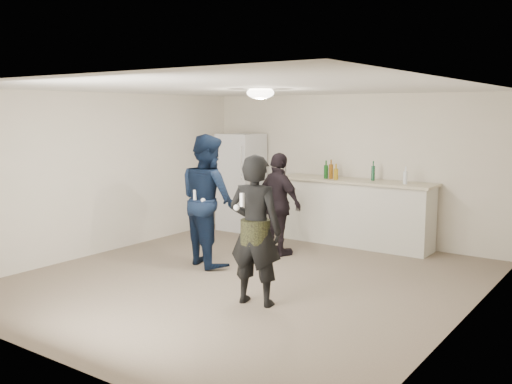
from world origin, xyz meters
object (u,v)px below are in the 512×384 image
Objects in this scene: woman at (255,230)px; counter at (354,213)px; shaker at (330,173)px; fridge at (241,182)px; spectator at (279,204)px; man at (208,200)px.

counter is at bearing -94.18° from woman.
fridge is at bearing -177.32° from shaker.
spectator is (-0.64, -1.31, 0.27)m from counter.
spectator is at bearing -97.32° from shaker.
spectator reaches higher than shaker.
fridge is at bearing -178.25° from counter.
shaker is at bearing -81.46° from spectator.
man reaches higher than shaker.
woman reaches higher than shaker.
fridge is 2.07m from spectator.
shaker is 1.39m from spectator.
fridge is 1.13× the size of spectator.
man is (1.11, -2.29, 0.05)m from fridge.
counter is 2.32m from fridge.
man is at bearing -64.09° from fridge.
fridge reaches higher than shaker.
man is at bearing -106.66° from shaker.
fridge is 10.59× the size of shaker.
spectator is at bearing -95.57° from man.
man is 1.19× the size of spectator.
man is at bearing -116.53° from counter.
counter is 1.50× the size of woman.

